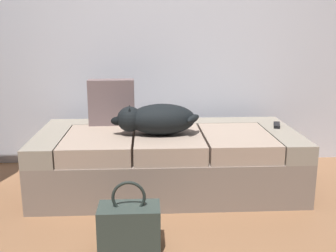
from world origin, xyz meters
TOP-DOWN VIEW (x-y plane):
  - couch at (0.00, 1.13)m, footprint 1.82×0.87m
  - dog_dark at (-0.08, 1.05)m, footprint 0.62×0.28m
  - tv_remote at (0.82, 1.23)m, footprint 0.09×0.16m
  - throw_pillow at (-0.41, 1.36)m, footprint 0.34×0.13m
  - handbag at (-0.24, 0.30)m, footprint 0.32×0.18m

SIDE VIEW (x-z plane):
  - handbag at x=-0.24m, z-range -0.06..0.31m
  - couch at x=0.00m, z-range 0.00..0.42m
  - tv_remote at x=0.82m, z-range 0.42..0.44m
  - dog_dark at x=-0.08m, z-range 0.42..0.63m
  - throw_pillow at x=-0.41m, z-range 0.42..0.76m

